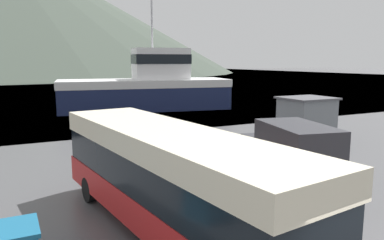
{
  "coord_description": "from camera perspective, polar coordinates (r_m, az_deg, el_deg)",
  "views": [
    {
      "loc": [
        -5.38,
        -3.61,
        5.02
      ],
      "look_at": [
        3.09,
        13.39,
        2.0
      ],
      "focal_mm": 35.0,
      "sensor_mm": 36.0,
      "label": 1
    }
  ],
  "objects": [
    {
      "name": "delivery_van",
      "position": [
        16.14,
        14.75,
        -4.53
      ],
      "size": [
        3.17,
        5.66,
        2.5
      ],
      "rotation": [
        0.0,
        0.0,
        -0.21
      ],
      "color": "#2D2D33",
      "rests_on": "ground"
    },
    {
      "name": "mooring_bollard",
      "position": [
        23.66,
        -11.56,
        -2.52
      ],
      "size": [
        0.33,
        0.33,
        0.66
      ],
      "color": "#B29919",
      "rests_on": "ground"
    },
    {
      "name": "fishing_boat",
      "position": [
        39.34,
        -6.77,
        5.12
      ],
      "size": [
        18.03,
        8.53,
        11.94
      ],
      "rotation": [
        0.0,
        0.0,
        1.4
      ],
      "color": "#19234C",
      "rests_on": "water_surface"
    },
    {
      "name": "dock_kiosk",
      "position": [
        25.93,
        17.03,
        0.46
      ],
      "size": [
        3.25,
        2.89,
        2.64
      ],
      "color": "slate",
      "rests_on": "ground"
    },
    {
      "name": "tour_bus",
      "position": [
        10.9,
        -3.63,
        -8.44
      ],
      "size": [
        3.86,
        10.94,
        3.09
      ],
      "rotation": [
        0.0,
        0.0,
        0.12
      ],
      "color": "red",
      "rests_on": "ground"
    },
    {
      "name": "water_surface",
      "position": [
        144.6,
        -24.49,
        6.23
      ],
      "size": [
        240.0,
        240.0,
        0.0
      ],
      "primitive_type": "plane",
      "color": "#475B6B",
      "rests_on": "ground"
    },
    {
      "name": "small_boat",
      "position": [
        48.28,
        -13.79,
        3.31
      ],
      "size": [
        4.37,
        5.17,
        0.86
      ],
      "rotation": [
        0.0,
        0.0,
        5.67
      ],
      "color": "#1E5138",
      "rests_on": "water_surface"
    }
  ]
}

